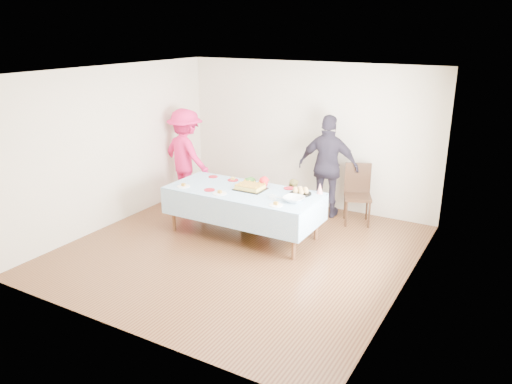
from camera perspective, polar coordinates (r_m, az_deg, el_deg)
ground at (r=7.79m, az=-1.94°, el=-6.61°), size 5.00×5.00×0.00m
room_walls at (r=7.20m, az=-1.70°, el=6.19°), size 5.04×5.04×2.72m
party_table at (r=8.07m, az=-1.48°, el=-0.17°), size 2.50×1.10×0.78m
birthday_cake at (r=8.07m, az=-0.66°, el=0.57°), size 0.48×0.37×0.09m
rolls_tray at (r=7.88m, az=5.12°, el=0.06°), size 0.35×0.35×0.10m
punch_bowl at (r=7.53m, az=4.33°, el=-0.83°), size 0.32×0.32×0.08m
party_hat at (r=7.93m, az=7.32°, el=0.42°), size 0.10×0.10×0.17m
fork_pile at (r=7.62m, az=2.13°, el=-0.60°), size 0.24×0.18×0.07m
plate_red_far_a at (r=8.79m, az=-4.93°, el=1.76°), size 0.16×0.16×0.01m
plate_red_far_b at (r=8.57m, az=-2.65°, el=1.37°), size 0.19×0.19×0.01m
plate_red_far_c at (r=8.37m, az=0.68°, el=0.97°), size 0.18×0.18×0.01m
plate_red_far_d at (r=8.14m, az=3.80°, el=0.43°), size 0.18×0.18×0.01m
plate_red_near at (r=8.08m, az=-5.34°, el=0.24°), size 0.18×0.18×0.01m
plate_white_left at (r=8.31m, az=-8.29°, el=0.65°), size 0.21×0.21×0.01m
plate_white_mid at (r=7.89m, az=-4.16°, el=-0.17°), size 0.22×0.22×0.01m
plate_white_right at (r=7.37m, az=2.28°, el=-1.50°), size 0.20×0.20×0.01m
dining_chair at (r=8.87m, az=11.53°, el=0.20°), size 0.59×0.59×1.04m
toddler_left at (r=8.36m, az=0.93°, el=-1.30°), size 0.37×0.27×0.95m
toddler_mid at (r=8.50m, az=-0.71°, el=-1.19°), size 0.46×0.33×0.89m
toddler_right at (r=8.78m, az=4.23°, el=-0.94°), size 0.45×0.39×0.78m
adult_left at (r=9.77m, az=-7.99°, el=4.11°), size 1.30×0.93×1.82m
adult_right at (r=8.96m, az=8.26°, el=2.88°), size 1.13×0.58×1.85m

